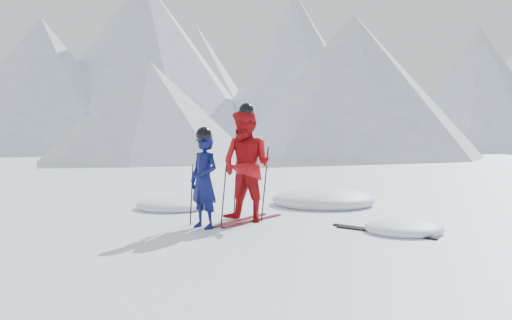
% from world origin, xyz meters
% --- Properties ---
extents(ground, '(160.00, 160.00, 0.00)m').
position_xyz_m(ground, '(0.00, 0.00, 0.00)').
color(ground, white).
rests_on(ground, ground).
extents(mountain_range, '(106.15, 62.94, 15.53)m').
position_xyz_m(mountain_range, '(5.71, 35.31, 6.72)').
color(mountain_range, '#B2BCD1').
rests_on(mountain_range, ground).
extents(skier_blue, '(0.68, 0.58, 1.58)m').
position_xyz_m(skier_blue, '(-2.57, -0.42, 0.79)').
color(skier_blue, '#0B0F46').
rests_on(skier_blue, ground).
extents(skier_red, '(1.14, 0.99, 2.00)m').
position_xyz_m(skier_red, '(-2.13, 0.44, 1.00)').
color(skier_red, '#B30E13').
rests_on(skier_red, ground).
extents(pole_blue_left, '(0.11, 0.08, 1.05)m').
position_xyz_m(pole_blue_left, '(-2.87, -0.27, 0.53)').
color(pole_blue_left, black).
rests_on(pole_blue_left, ground).
extents(pole_blue_right, '(0.11, 0.07, 1.05)m').
position_xyz_m(pole_blue_right, '(-2.32, -0.17, 0.53)').
color(pole_blue_right, black).
rests_on(pole_blue_right, ground).
extents(pole_red_left, '(0.13, 0.10, 1.33)m').
position_xyz_m(pole_red_left, '(-2.43, 0.69, 0.67)').
color(pole_red_left, black).
rests_on(pole_red_left, ground).
extents(pole_red_right, '(0.13, 0.09, 1.33)m').
position_xyz_m(pole_red_right, '(-1.83, 0.59, 0.67)').
color(pole_red_right, black).
rests_on(pole_red_right, ground).
extents(ski_worn_left, '(0.48, 1.68, 0.03)m').
position_xyz_m(ski_worn_left, '(-2.25, 0.44, 0.01)').
color(ski_worn_left, black).
rests_on(ski_worn_left, ground).
extents(ski_worn_right, '(0.59, 1.65, 0.03)m').
position_xyz_m(ski_worn_right, '(-2.01, 0.44, 0.01)').
color(ski_worn_right, black).
rests_on(ski_worn_right, ground).
extents(ski_loose_a, '(1.60, 0.74, 0.03)m').
position_xyz_m(ski_loose_a, '(0.23, 0.19, 0.01)').
color(ski_loose_a, black).
rests_on(ski_loose_a, ground).
extents(ski_loose_b, '(1.62, 0.68, 0.03)m').
position_xyz_m(ski_loose_b, '(0.33, 0.04, 0.01)').
color(ski_loose_b, black).
rests_on(ski_loose_b, ground).
extents(snow_lumps, '(9.03, 5.51, 0.50)m').
position_xyz_m(snow_lumps, '(-1.34, 2.20, 0.00)').
color(snow_lumps, white).
rests_on(snow_lumps, ground).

